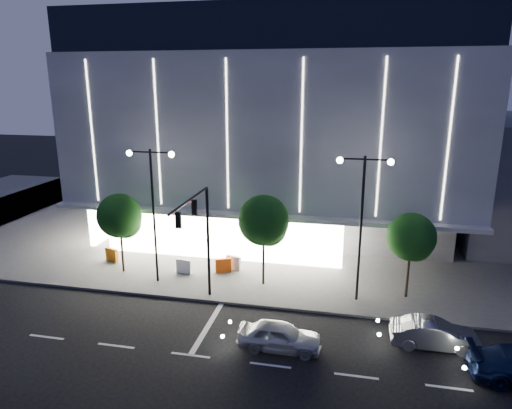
{
  "coord_description": "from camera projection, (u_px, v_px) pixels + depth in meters",
  "views": [
    {
      "loc": [
        9.24,
        -20.13,
        13.06
      ],
      "look_at": [
        3.1,
        8.92,
        5.0
      ],
      "focal_mm": 32.0,
      "sensor_mm": 36.0,
      "label": 1
    }
  ],
  "objects": [
    {
      "name": "museum",
      "position": [
        284.0,
        123.0,
        42.31
      ],
      "size": [
        30.0,
        25.8,
        18.0
      ],
      "color": "#4C4C51",
      "rests_on": "ground"
    },
    {
      "name": "tree_mid",
      "position": [
        264.0,
        223.0,
        28.96
      ],
      "size": [
        3.25,
        3.25,
        6.15
      ],
      "color": "black",
      "rests_on": "ground"
    },
    {
      "name": "car_second",
      "position": [
        434.0,
        334.0,
        22.99
      ],
      "size": [
        4.35,
        1.56,
        1.43
      ],
      "primitive_type": "imported",
      "rotation": [
        0.0,
        0.0,
        1.58
      ],
      "color": "#919498",
      "rests_on": "ground"
    },
    {
      "name": "tree_left",
      "position": [
        120.0,
        218.0,
        31.03
      ],
      "size": [
        3.02,
        3.02,
        5.72
      ],
      "color": "black",
      "rests_on": "ground"
    },
    {
      "name": "barrier_d",
      "position": [
        234.0,
        263.0,
        32.21
      ],
      "size": [
        1.12,
        0.57,
        1.0
      ],
      "primitive_type": "cube",
      "rotation": [
        0.0,
        0.0,
        -0.31
      ],
      "color": "beige",
      "rests_on": "sidewalk_museum"
    },
    {
      "name": "tree_right",
      "position": [
        411.0,
        240.0,
        27.28
      ],
      "size": [
        2.91,
        2.91,
        5.51
      ],
      "color": "black",
      "rests_on": "ground"
    },
    {
      "name": "barrier_a",
      "position": [
        112.0,
        255.0,
        33.65
      ],
      "size": [
        1.12,
        0.63,
        1.0
      ],
      "primitive_type": "cube",
      "rotation": [
        0.0,
        0.0,
        -0.37
      ],
      "color": "#C75E0B",
      "rests_on": "sidewalk_museum"
    },
    {
      "name": "street_lamp_east",
      "position": [
        362.0,
        208.0,
        26.38
      ],
      "size": [
        3.16,
        0.36,
        9.0
      ],
      "color": "black",
      "rests_on": "ground"
    },
    {
      "name": "traffic_mast",
      "position": [
        200.0,
        227.0,
        25.91
      ],
      "size": [
        0.33,
        5.89,
        7.07
      ],
      "color": "black",
      "rests_on": "ground"
    },
    {
      "name": "street_lamp_west",
      "position": [
        153.0,
        197.0,
        28.97
      ],
      "size": [
        3.16,
        0.36,
        9.0
      ],
      "color": "black",
      "rests_on": "ground"
    },
    {
      "name": "ground",
      "position": [
        165.0,
        335.0,
        24.27
      ],
      "size": [
        160.0,
        160.0,
        0.0
      ],
      "primitive_type": "plane",
      "color": "black",
      "rests_on": "ground"
    },
    {
      "name": "barrier_b",
      "position": [
        184.0,
        266.0,
        31.6
      ],
      "size": [
        1.12,
        0.38,
        1.0
      ],
      "primitive_type": "cube",
      "rotation": [
        0.0,
        0.0,
        -0.12
      ],
      "color": "white",
      "rests_on": "sidewalk_museum"
    },
    {
      "name": "barrier_c",
      "position": [
        223.0,
        265.0,
        31.73
      ],
      "size": [
        1.11,
        0.66,
        1.0
      ],
      "primitive_type": "cube",
      "rotation": [
        0.0,
        0.0,
        0.4
      ],
      "color": "#EE490D",
      "rests_on": "sidewalk_museum"
    },
    {
      "name": "car_lead",
      "position": [
        280.0,
        336.0,
        22.82
      ],
      "size": [
        4.24,
        1.71,
        1.44
      ],
      "primitive_type": "imported",
      "rotation": [
        0.0,
        0.0,
        1.57
      ],
      "color": "#B7BABF",
      "rests_on": "ground"
    },
    {
      "name": "sidewalk_museum",
      "position": [
        305.0,
        214.0,
        45.92
      ],
      "size": [
        70.0,
        40.0,
        0.15
      ],
      "primitive_type": "cube",
      "color": "#474747",
      "rests_on": "ground"
    }
  ]
}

